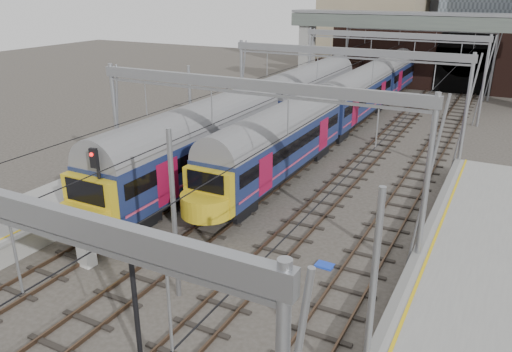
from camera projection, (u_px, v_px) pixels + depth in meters
The scene contains 13 objects.
ground at pixel (147, 322), 18.61m from camera, with size 160.00×160.00×0.00m, color #38332D.
platform_left at pixel (18, 226), 24.90m from camera, with size 4.32×55.00×1.12m.
tracks at pixel (302, 188), 31.03m from camera, with size 14.40×80.00×0.22m.
overhead_line at pixel (342, 68), 34.09m from camera, with size 16.80×80.00×8.00m.
retaining_wall at pixel (434, 53), 59.50m from camera, with size 28.00×2.75×9.00m.
overbridge at pixel (415, 31), 54.15m from camera, with size 28.00×3.00×9.25m.
train_main at pixel (379, 82), 51.79m from camera, with size 2.84×65.70×4.87m.
train_second at pixel (262, 115), 37.83m from camera, with size 3.10×35.87×5.24m.
signal_near_left at pixel (99, 187), 22.84m from camera, with size 0.37×0.47×5.03m.
signal_near_centre at pixel (132, 283), 15.34m from camera, with size 0.37×0.47×5.09m.
relay_cabinet at pixel (86, 252), 22.20m from camera, with size 0.67×0.55×1.33m, color silver.
equip_cover_b at pixel (221, 272), 21.78m from camera, with size 0.92×0.65×0.11m, color blue.
equip_cover_c at pixel (325, 265), 22.33m from camera, with size 0.80×0.56×0.09m, color blue.
Camera 1 is at (10.77, -11.82, 11.70)m, focal length 35.00 mm.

